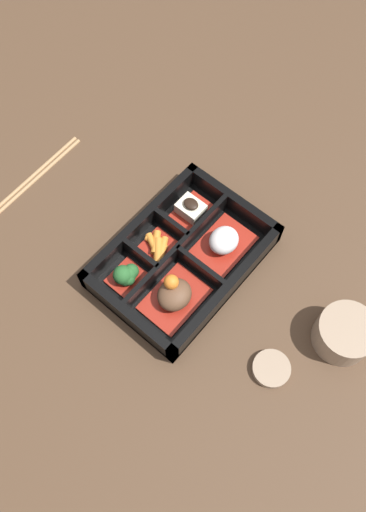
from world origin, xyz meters
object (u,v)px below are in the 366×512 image
object	(u,v)px
bowl_rice	(224,242)
chopsticks	(30,180)
sauce_dish	(271,369)
tea_cup	(345,333)

from	to	relation	value
bowl_rice	chopsticks	world-z (taller)	bowl_rice
sauce_dish	bowl_rice	bearing A→B (deg)	-121.54
bowl_rice	chopsticks	distance (m)	0.37
tea_cup	chopsticks	xyz separation A→B (m)	(0.11, -0.58, -0.02)
chopsticks	sauce_dish	world-z (taller)	sauce_dish
bowl_rice	sauce_dish	size ratio (longest dim) A/B	1.78
tea_cup	sauce_dish	bearing A→B (deg)	-26.00
bowl_rice	tea_cup	world-z (taller)	same
chopsticks	tea_cup	bearing A→B (deg)	100.93
sauce_dish	chopsticks	bearing A→B (deg)	-89.51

